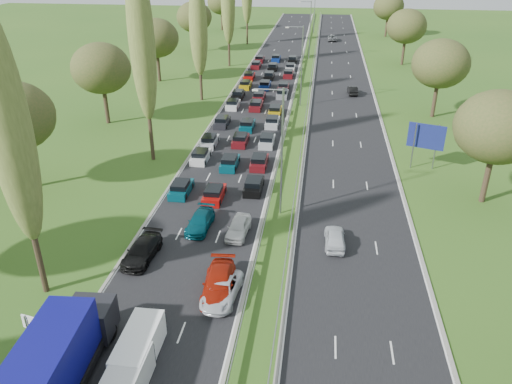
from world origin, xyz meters
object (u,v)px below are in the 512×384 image
(blue_lorry, at_px, (59,359))
(direction_sign, at_px, (426,138))
(info_sign, at_px, (33,326))
(near_car_3, at_px, (142,251))
(white_van_front, at_px, (140,345))
(white_van_rear, at_px, (126,380))

(blue_lorry, xyz_separation_m, direction_sign, (25.34, 34.74, 1.39))
(info_sign, xyz_separation_m, direction_sign, (28.80, 31.62, 2.20))
(near_car_3, relative_size, white_van_front, 1.02)
(blue_lorry, xyz_separation_m, white_van_rear, (3.74, 0.05, -1.17))
(info_sign, height_order, direction_sign, direction_sign)
(direction_sign, bearing_deg, info_sign, -132.33)
(near_car_3, xyz_separation_m, blue_lorry, (-0.08, -13.16, 1.43))
(blue_lorry, height_order, white_van_front, blue_lorry)
(blue_lorry, xyz_separation_m, white_van_front, (3.59, 2.78, -1.16))
(near_car_3, height_order, white_van_rear, white_van_rear)
(blue_lorry, relative_size, direction_sign, 1.93)
(white_van_front, bearing_deg, info_sign, 176.72)
(white_van_rear, height_order, direction_sign, direction_sign)
(near_car_3, xyz_separation_m, info_sign, (-3.54, -10.04, 0.62))
(info_sign, bearing_deg, near_car_3, 70.57)
(blue_lorry, height_order, white_van_rear, blue_lorry)
(near_car_3, height_order, info_sign, info_sign)
(white_van_rear, relative_size, info_sign, 2.32)
(white_van_rear, height_order, info_sign, info_sign)
(near_car_3, xyz_separation_m, white_van_rear, (3.67, -13.11, 0.25))
(blue_lorry, bearing_deg, white_van_front, 34.10)
(white_van_front, bearing_deg, near_car_3, 108.22)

